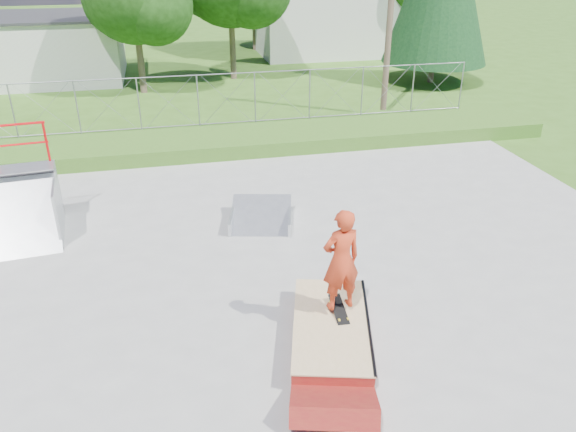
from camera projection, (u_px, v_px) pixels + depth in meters
The scene contains 10 objects.
ground at pixel (247, 308), 10.88m from camera, with size 120.00×120.00×0.00m, color #365C1A.
concrete_pad at pixel (247, 307), 10.87m from camera, with size 20.00×16.00×0.04m, color gray.
grass_berm at pixel (203, 141), 19.08m from camera, with size 24.00×3.00×0.50m, color #365C1A.
grind_box at pixel (331, 331), 9.91m from camera, with size 1.99×2.97×0.40m.
flat_bank_ramp at pixel (261, 216), 13.97m from camera, with size 1.49×1.59×0.46m, color #B0B3B8, non-canonical shape.
skateboard at pixel (339, 309), 10.08m from camera, with size 0.22×0.80×0.02m, color black.
skater at pixel (341, 264), 9.66m from camera, with size 0.70×0.46×1.91m, color red.
chain_link_fence at pixel (198, 101), 19.44m from camera, with size 20.00×0.06×1.80m, color gray, non-canonical shape.
utility_building_flat at pixel (17, 50), 27.87m from camera, with size 10.00×6.00×3.00m, color beige.
utility_pole at pixel (391, 11), 21.09m from camera, with size 0.24×0.24×8.00m, color brown.
Camera 1 is at (-1.21, -8.92, 6.42)m, focal length 35.00 mm.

